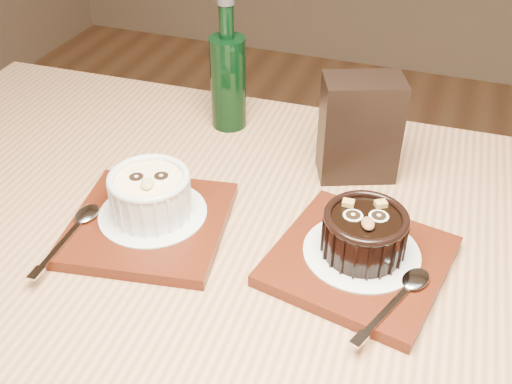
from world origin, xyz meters
TOP-DOWN VIEW (x-y plane):
  - table at (-0.24, 0.24)m, footprint 1.22×0.84m
  - tray_left at (-0.39, 0.28)m, footprint 0.21×0.21m
  - doily_left at (-0.39, 0.29)m, footprint 0.13×0.13m
  - ramekin_white at (-0.39, 0.29)m, footprint 0.10×0.10m
  - spoon_left at (-0.46, 0.23)m, footprint 0.03×0.13m
  - tray_right at (-0.14, 0.30)m, footprint 0.21×0.21m
  - doily_right at (-0.14, 0.31)m, footprint 0.13×0.13m
  - ramekin_dark at (-0.14, 0.31)m, footprint 0.09×0.09m
  - spoon_right at (-0.09, 0.25)m, footprint 0.07×0.13m
  - condiment_stand at (-0.18, 0.48)m, footprint 0.12×0.09m
  - green_bottle at (-0.39, 0.55)m, footprint 0.05×0.05m

SIDE VIEW (x-z plane):
  - table at x=-0.24m, z-range 0.28..1.03m
  - tray_left at x=-0.39m, z-range 0.75..0.76m
  - tray_right at x=-0.14m, z-range 0.75..0.76m
  - doily_left at x=-0.39m, z-range 0.77..0.77m
  - doily_right at x=-0.14m, z-range 0.77..0.77m
  - spoon_left at x=-0.46m, z-range 0.77..0.77m
  - spoon_right at x=-0.09m, z-range 0.77..0.77m
  - ramekin_dark at x=-0.14m, z-range 0.77..0.82m
  - ramekin_white at x=-0.39m, z-range 0.77..0.83m
  - condiment_stand at x=-0.18m, z-range 0.75..0.89m
  - green_bottle at x=-0.39m, z-range 0.73..0.92m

